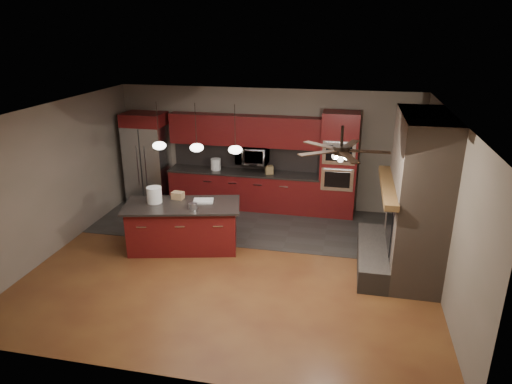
% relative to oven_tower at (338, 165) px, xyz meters
% --- Properties ---
extents(ground, '(7.00, 7.00, 0.00)m').
position_rel_oven_tower_xyz_m(ground, '(-1.70, -2.69, -1.19)').
color(ground, brown).
rests_on(ground, ground).
extents(ceiling, '(7.00, 6.00, 0.02)m').
position_rel_oven_tower_xyz_m(ceiling, '(-1.70, -2.69, 1.61)').
color(ceiling, white).
rests_on(ceiling, back_wall).
extents(back_wall, '(7.00, 0.02, 2.80)m').
position_rel_oven_tower_xyz_m(back_wall, '(-1.70, 0.31, 0.21)').
color(back_wall, '#74665D').
rests_on(back_wall, ground).
extents(right_wall, '(0.02, 6.00, 2.80)m').
position_rel_oven_tower_xyz_m(right_wall, '(1.80, -2.69, 0.21)').
color(right_wall, '#74665D').
rests_on(right_wall, ground).
extents(left_wall, '(0.02, 6.00, 2.80)m').
position_rel_oven_tower_xyz_m(left_wall, '(-5.20, -2.69, 0.21)').
color(left_wall, '#74665D').
rests_on(left_wall, ground).
extents(slate_tile_patch, '(7.00, 2.40, 0.01)m').
position_rel_oven_tower_xyz_m(slate_tile_patch, '(-1.70, -0.89, -1.19)').
color(slate_tile_patch, '#2D2B28').
rests_on(slate_tile_patch, ground).
extents(fireplace_column, '(1.30, 2.10, 2.80)m').
position_rel_oven_tower_xyz_m(fireplace_column, '(1.34, -2.29, 0.11)').
color(fireplace_column, '#746153').
rests_on(fireplace_column, ground).
extents(back_cabinetry, '(3.59, 0.64, 2.20)m').
position_rel_oven_tower_xyz_m(back_cabinetry, '(-2.18, 0.05, -0.30)').
color(back_cabinetry, '#591210').
rests_on(back_cabinetry, ground).
extents(oven_tower, '(0.80, 0.63, 2.38)m').
position_rel_oven_tower_xyz_m(oven_tower, '(0.00, 0.00, 0.00)').
color(oven_tower, '#591210').
rests_on(oven_tower, ground).
extents(microwave, '(0.73, 0.41, 0.50)m').
position_rel_oven_tower_xyz_m(microwave, '(-1.98, 0.06, 0.11)').
color(microwave, silver).
rests_on(microwave, back_cabinetry).
extents(refrigerator, '(0.95, 0.75, 2.20)m').
position_rel_oven_tower_xyz_m(refrigerator, '(-4.55, -0.07, -0.09)').
color(refrigerator, silver).
rests_on(refrigerator, ground).
extents(kitchen_island, '(2.36, 1.47, 0.92)m').
position_rel_oven_tower_xyz_m(kitchen_island, '(-2.83, -2.32, -0.73)').
color(kitchen_island, '#591210').
rests_on(kitchen_island, ground).
extents(white_bucket, '(0.37, 0.37, 0.31)m').
position_rel_oven_tower_xyz_m(white_bucket, '(-3.38, -2.33, -0.12)').
color(white_bucket, white).
rests_on(white_bucket, kitchen_island).
extents(paint_can, '(0.20, 0.20, 0.11)m').
position_rel_oven_tower_xyz_m(paint_can, '(-2.56, -2.48, -0.22)').
color(paint_can, '#B4B3B8').
rests_on(paint_can, kitchen_island).
extents(paint_tray, '(0.43, 0.34, 0.04)m').
position_rel_oven_tower_xyz_m(paint_tray, '(-2.47, -2.11, -0.25)').
color(paint_tray, silver).
rests_on(paint_tray, kitchen_island).
extents(cardboard_box, '(0.24, 0.19, 0.14)m').
position_rel_oven_tower_xyz_m(cardboard_box, '(-3.01, -2.05, -0.20)').
color(cardboard_box, '#9E7A51').
rests_on(cardboard_box, kitchen_island).
extents(counter_bucket, '(0.28, 0.28, 0.27)m').
position_rel_oven_tower_xyz_m(counter_bucket, '(-2.85, 0.01, -0.16)').
color(counter_bucket, white).
rests_on(counter_bucket, back_cabinetry).
extents(counter_box, '(0.21, 0.19, 0.19)m').
position_rel_oven_tower_xyz_m(counter_box, '(-1.56, -0.04, -0.20)').
color(counter_box, olive).
rests_on(counter_box, back_cabinetry).
extents(pendant_left, '(0.26, 0.26, 0.92)m').
position_rel_oven_tower_xyz_m(pendant_left, '(-3.35, -1.99, 0.77)').
color(pendant_left, black).
rests_on(pendant_left, ceiling).
extents(pendant_center, '(0.26, 0.26, 0.92)m').
position_rel_oven_tower_xyz_m(pendant_center, '(-2.60, -1.99, 0.77)').
color(pendant_center, black).
rests_on(pendant_center, ceiling).
extents(pendant_right, '(0.26, 0.26, 0.92)m').
position_rel_oven_tower_xyz_m(pendant_right, '(-1.85, -1.99, 0.77)').
color(pendant_right, black).
rests_on(pendant_right, ceiling).
extents(ceiling_fan, '(1.27, 1.33, 0.41)m').
position_rel_oven_tower_xyz_m(ceiling_fan, '(0.10, -3.49, 1.27)').
color(ceiling_fan, black).
rests_on(ceiling_fan, ceiling).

